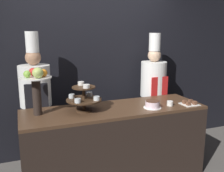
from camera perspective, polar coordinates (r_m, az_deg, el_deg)
The scene contains 9 objects.
wall_back at distance 3.75m, azimuth -4.40°, elevation 5.91°, with size 10.00×0.06×2.80m.
buffet_counter at distance 3.17m, azimuth 0.66°, elevation -13.01°, with size 2.19×0.68×0.92m.
tiered_stand at distance 2.86m, azimuth -6.45°, elevation -2.49°, with size 0.41×0.41×0.33m.
fruit_pedestal at distance 2.79m, azimuth -16.90°, elevation 0.42°, with size 0.34×0.34×0.53m.
cake_round at distance 3.03m, azimuth 9.23°, elevation -4.19°, with size 0.21×0.21×0.09m.
cup_white at distance 3.17m, azimuth 13.11°, elevation -3.89°, with size 0.08×0.08×0.06m.
cake_square_tray at distance 3.29m, azimuth 17.28°, elevation -3.76°, with size 0.21×0.20×0.05m.
chef_left at distance 3.31m, azimuth -17.00°, elevation -2.94°, with size 0.39×0.39×1.82m.
chef_center_left at distance 3.80m, azimuth 9.38°, elevation -0.77°, with size 0.38×0.38×1.80m.
Camera 1 is at (-1.05, -2.33, 1.81)m, focal length 40.00 mm.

